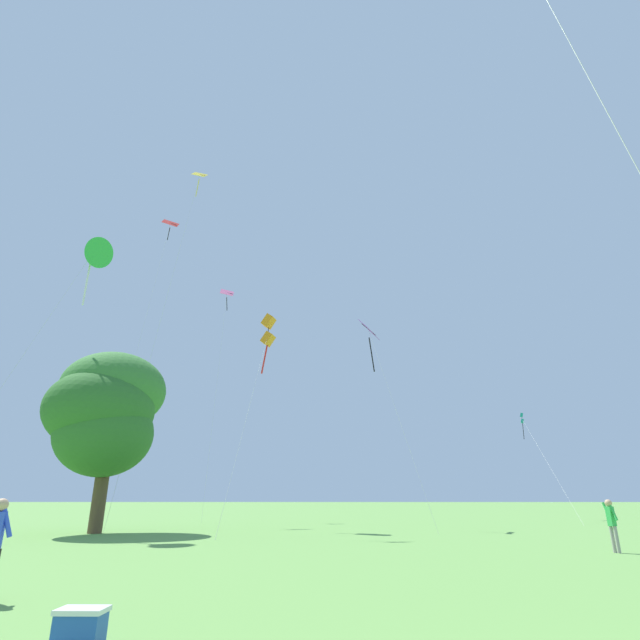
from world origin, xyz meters
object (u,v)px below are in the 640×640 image
object	(u,v)px
kite_green_small	(92,252)
kite_teal_box	(523,420)
kite_orange_box	(268,331)
tree_left_oak	(106,410)
person_with_spool	(611,520)
kite_red_high	(168,235)
picnic_cooler	(80,627)
kite_pink_low	(226,303)
kite_purple_streamer	(371,339)
kite_yellow_diamond	(194,196)

from	to	relation	value
kite_green_small	kite_teal_box	bearing A→B (deg)	29.83
kite_orange_box	tree_left_oak	distance (m)	11.17
kite_teal_box	tree_left_oak	bearing A→B (deg)	-148.31
kite_orange_box	person_with_spool	distance (m)	22.31
kite_red_high	tree_left_oak	distance (m)	23.14
kite_green_small	picnic_cooler	world-z (taller)	kite_green_small
kite_pink_low	picnic_cooler	size ratio (longest dim) A/B	35.99
kite_orange_box	tree_left_oak	bearing A→B (deg)	-152.81
tree_left_oak	picnic_cooler	xyz separation A→B (m)	(9.22, -20.45, -6.12)
kite_teal_box	picnic_cooler	xyz separation A→B (m)	(-21.15, -39.21, -8.23)
kite_pink_low	tree_left_oak	size ratio (longest dim) A/B	2.21
tree_left_oak	picnic_cooler	size ratio (longest dim) A/B	16.26
kite_purple_streamer	person_with_spool	distance (m)	19.73
kite_yellow_diamond	kite_green_small	world-z (taller)	kite_yellow_diamond
kite_purple_streamer	kite_red_high	bearing A→B (deg)	156.64
kite_red_high	kite_pink_low	bearing A→B (deg)	41.17
person_with_spool	kite_pink_low	bearing A→B (deg)	126.02
kite_orange_box	kite_pink_low	distance (m)	16.55
kite_red_high	kite_pink_low	world-z (taller)	kite_red_high
kite_yellow_diamond	kite_green_small	size ratio (longest dim) A/B	1.51
kite_purple_streamer	picnic_cooler	world-z (taller)	kite_purple_streamer
kite_orange_box	kite_teal_box	distance (m)	26.61
kite_orange_box	person_with_spool	size ratio (longest dim) A/B	8.02
kite_yellow_diamond	person_with_spool	world-z (taller)	kite_yellow_diamond
kite_yellow_diamond	kite_green_small	distance (m)	9.95
kite_red_high	tree_left_oak	xyz separation A→B (m)	(2.59, -13.43, -18.66)
kite_teal_box	picnic_cooler	distance (m)	45.30
kite_teal_box	kite_pink_low	size ratio (longest dim) A/B	0.54
tree_left_oak	kite_orange_box	bearing A→B (deg)	27.19
kite_yellow_diamond	kite_pink_low	size ratio (longest dim) A/B	1.22
kite_purple_streamer	kite_orange_box	size ratio (longest dim) A/B	1.01
kite_teal_box	tree_left_oak	size ratio (longest dim) A/B	1.19
kite_pink_low	person_with_spool	bearing A→B (deg)	-53.98
kite_yellow_diamond	kite_red_high	distance (m)	9.89
kite_red_high	picnic_cooler	size ratio (longest dim) A/B	45.37
kite_teal_box	picnic_cooler	world-z (taller)	kite_teal_box
kite_purple_streamer	picnic_cooler	distance (m)	29.38
kite_yellow_diamond	kite_orange_box	xyz separation A→B (m)	(6.15, -0.61, -11.22)
kite_purple_streamer	kite_green_small	bearing A→B (deg)	-162.36
kite_green_small	person_with_spool	size ratio (longest dim) A/B	10.27
kite_pink_low	kite_purple_streamer	bearing A→B (deg)	-43.08
kite_red_high	person_with_spool	world-z (taller)	kite_red_high
kite_green_small	person_with_spool	distance (m)	30.16
kite_teal_box	picnic_cooler	bearing A→B (deg)	-118.35
kite_teal_box	kite_purple_streamer	bearing A→B (deg)	-138.77
kite_green_small	picnic_cooler	distance (m)	28.41
kite_teal_box	kite_pink_low	world-z (taller)	kite_pink_low
kite_teal_box	kite_yellow_diamond	bearing A→B (deg)	-153.81
kite_yellow_diamond	picnic_cooler	distance (m)	35.18
kite_orange_box	picnic_cooler	world-z (taller)	kite_orange_box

